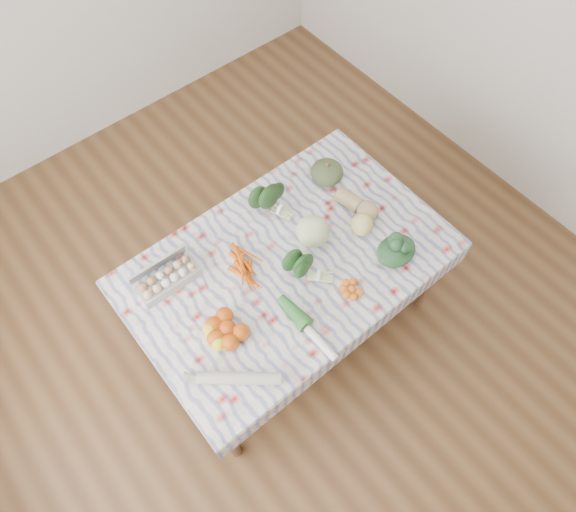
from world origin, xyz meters
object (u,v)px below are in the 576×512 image
Objects in this scene: kabocha_squash at (327,172)px; cabbage at (313,231)px; egg_carton at (169,280)px; grapefruit at (362,225)px; dining_table at (288,269)px; butternut_squash at (358,204)px.

cabbage reaches higher than kabocha_squash.
egg_carton is 2.72× the size of grapefruit.
dining_table is 0.25m from cabbage.
cabbage is (0.18, 0.02, 0.17)m from dining_table.
butternut_squash reaches higher than dining_table.
dining_table is 13.47× the size of grapefruit.
egg_carton is at bearing 158.60° from grapefruit.
egg_carton is 1.86× the size of cabbage.
grapefruit is at bearing -134.23° from butternut_squash.
grapefruit is at bearing -103.63° from kabocha_squash.
butternut_squash is 2.09× the size of grapefruit.
dining_table is 0.61m from kabocha_squash.
grapefruit is (0.42, -0.10, 0.14)m from dining_table.
grapefruit is (-0.08, -0.12, 0.00)m from butternut_squash.
cabbage is 0.70× the size of butternut_squash.
butternut_squash is (-0.01, -0.27, -0.00)m from kabocha_squash.
kabocha_squash reaches higher than dining_table.
butternut_squash is at bearing -12.80° from egg_carton.
dining_table is 0.46m from grapefruit.
butternut_squash is at bearing -0.64° from cabbage.
dining_table is 0.62m from egg_carton.
cabbage is 0.27m from grapefruit.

